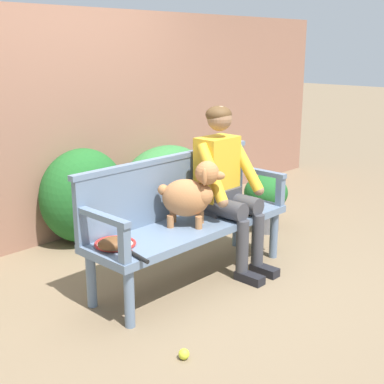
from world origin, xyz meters
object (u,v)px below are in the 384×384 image
Objects in this scene: person_seated at (225,181)px; dog_on_bench at (191,194)px; garden_bench at (192,230)px; baseball_glove at (114,244)px; tennis_ball at (184,354)px; tennis_racket at (117,245)px; potted_plant at (266,198)px.

dog_on_bench is at bearing -178.01° from person_seated.
garden_bench is 0.77m from baseball_glove.
baseball_glove is 0.88m from tennis_ball.
tennis_racket is 1.01× the size of potted_plant.
tennis_ball is at bearing -149.63° from person_seated.
tennis_ball is (-0.14, -0.77, -0.45)m from tennis_racket.
dog_on_bench is 7.67× the size of tennis_ball.
person_seated is at bearing 30.37° from tennis_ball.
baseball_glove is at bearing 177.48° from dog_on_bench.
baseball_glove is (-0.06, -0.04, 0.04)m from tennis_racket.
person_seated reaches higher than baseball_glove.
dog_on_bench is 0.75m from baseball_glove.
tennis_racket is 8.76× the size of tennis_ball.
baseball_glove is at bearing -144.84° from tennis_racket.
dog_on_bench reaches higher than tennis_racket.
dog_on_bench is at bearing 41.07° from tennis_ball.
baseball_glove is 0.38× the size of potted_plant.
tennis_ball is (-0.08, -0.73, -0.48)m from baseball_glove.
potted_plant reaches higher than garden_bench.
tennis_racket is at bearing 176.93° from person_seated.
baseball_glove reaches higher than tennis_racket.
garden_bench is at bearing 177.14° from person_seated.
garden_bench reaches higher than tennis_ball.
baseball_glove is (-0.72, 0.03, -0.21)m from dog_on_bench.
potted_plant reaches higher than tennis_ball.
tennis_ball is (-0.80, -0.70, -0.69)m from dog_on_bench.
person_seated is 1.08m from potted_plant.
baseball_glove is at bearing -179.91° from garden_bench.
tennis_racket is (-0.71, 0.04, 0.07)m from garden_bench.
baseball_glove is at bearing 179.13° from person_seated.
potted_plant is (1.38, 0.29, -0.39)m from dog_on_bench.
person_seated is 1.16m from baseball_glove.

